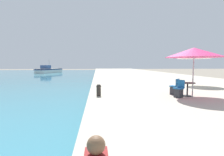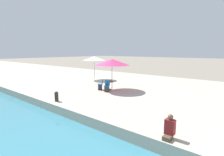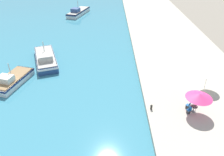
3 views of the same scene
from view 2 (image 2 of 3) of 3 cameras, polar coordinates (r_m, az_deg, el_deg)
The scene contains 8 objects.
quay_promenade at distance 37.62m, azimuth -29.05°, elevation 2.28°, with size 16.00×90.00×0.57m.
cafe_umbrella_pink at distance 14.57m, azimuth 0.00°, elevation 5.22°, with size 2.93×2.93×2.60m.
cafe_umbrella_white at distance 20.04m, azimuth -5.77°, elevation 6.39°, with size 2.58×2.58×2.66m.
cafe_table at distance 14.77m, azimuth -1.02°, elevation -1.81°, with size 0.80×0.80×0.74m.
cafe_chair_left at distance 14.12m, azimuth -1.69°, elevation -3.17°, with size 0.57×0.55×0.91m.
cafe_chair_right at distance 14.80m, azimuth -3.82°, elevation -2.62°, with size 0.59×0.59×0.91m.
person_at_quay at distance 7.09m, azimuth 18.25°, elevation -15.26°, with size 0.51×0.36×0.93m.
mooring_bollard at distance 12.00m, azimuth -17.68°, elevation -5.62°, with size 0.26×0.26×0.65m.
Camera 2 is at (-5.68, 2.14, 3.82)m, focal length 28.00 mm.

